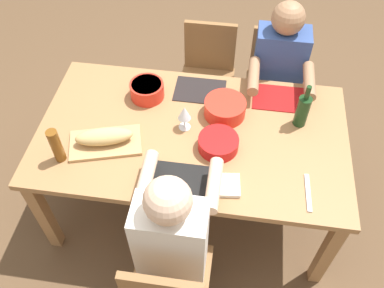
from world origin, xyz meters
The scene contains 19 objects.
ground_plane centered at (0.00, 0.00, 0.00)m, with size 8.00×8.00×0.00m, color brown.
dining_table centered at (0.00, 0.00, 0.66)m, with size 1.80×1.02×0.74m.
chair_near_center centered at (0.00, -0.83, 0.48)m, with size 0.40×0.40×0.85m.
chair_near_left centered at (-0.50, -0.83, 0.48)m, with size 0.40×0.40×0.85m.
diner_near_left centered at (-0.50, -0.65, 0.70)m, with size 0.41×0.53×1.20m.
diner_far_center centered at (0.00, 0.65, 0.70)m, with size 0.41×0.53×1.20m.
serving_bowl_greens centered at (-0.16, 0.10, 0.78)m, with size 0.23×0.23×0.07m.
serving_bowl_salad centered at (-0.17, -0.17, 0.80)m, with size 0.25×0.25×0.10m.
serving_bowl_pasta centered at (0.32, -0.26, 0.80)m, with size 0.21×0.21×0.10m.
cutting_board centered at (0.47, 0.16, 0.75)m, with size 0.40×0.22×0.02m, color tan.
bread_loaf centered at (0.47, 0.16, 0.81)m, with size 0.32×0.11×0.09m, color tan.
wine_bottle centered at (-0.62, -0.16, 0.85)m, with size 0.08×0.08×0.29m.
beer_bottle centered at (0.69, 0.30, 0.85)m, with size 0.06×0.06×0.22m, color brown.
wine_glass centered at (0.05, -0.03, 0.86)m, with size 0.08×0.08×0.17m.
placemat_near_center centered at (0.00, -0.35, 0.74)m, with size 0.32×0.23×0.01m, color black.
placemat_near_left centered at (-0.50, -0.35, 0.74)m, with size 0.32×0.23×0.01m, color maroon.
placemat_far_center centered at (0.00, 0.35, 0.74)m, with size 0.32×0.23×0.01m, color black.
carving_knife centered at (-0.65, 0.33, 0.74)m, with size 0.23×0.02×0.01m, color silver.
napkin_stack centered at (-0.23, 0.35, 0.75)m, with size 0.14×0.14×0.02m, color white.
Camera 1 is at (-0.23, 1.56, 2.53)m, focal length 38.32 mm.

